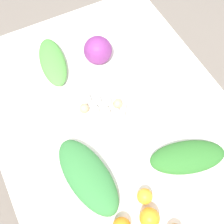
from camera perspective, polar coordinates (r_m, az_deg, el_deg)
The scene contains 9 objects.
ground_plane at distance 2.14m, azimuth -0.00°, elevation -10.20°, with size 8.00×8.00×0.00m, color #70665B.
dining_table at distance 1.53m, azimuth -0.00°, elevation -1.91°, with size 1.42×1.09×0.75m.
cabbage_purple at distance 1.59m, azimuth -2.61°, elevation 11.22°, with size 0.14×0.14×0.14m, color #7A2D75.
egg_carton at distance 1.42m, azimuth -2.02°, elevation 0.55°, with size 0.22×0.24×0.09m.
greens_bunch_beet_tops at distance 1.37m, azimuth 13.62°, elevation -7.99°, with size 0.32×0.15×0.07m, color #2D6B28.
greens_bunch_scallion at distance 1.30m, azimuth -4.45°, elevation -11.59°, with size 0.38×0.17×0.08m, color #337538.
greens_bunch_dandelion at distance 1.62m, azimuth -10.79°, elevation 9.04°, with size 0.31×0.13×0.06m, color #4C933D.
orange_1 at distance 1.26m, azimuth 6.88°, elevation -18.68°, with size 0.08×0.08×0.08m, color orange.
orange_3 at distance 1.29m, azimuth 6.01°, elevation -15.09°, with size 0.06×0.06×0.06m, color orange.
Camera 1 is at (-0.63, 0.32, 2.02)m, focal length 50.00 mm.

